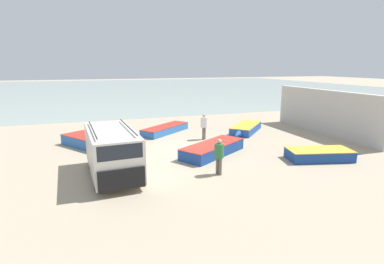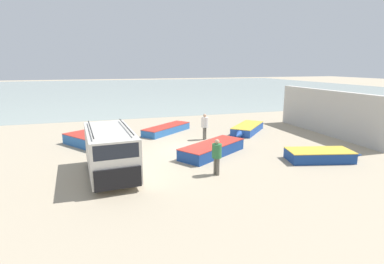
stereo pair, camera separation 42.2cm
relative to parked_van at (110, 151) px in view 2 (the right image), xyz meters
name	(u,v)px [view 2 (the right image)]	position (x,y,z in m)	size (l,w,h in m)	color
ground_plane	(190,150)	(4.81, 3.06, -1.21)	(200.00, 200.00, 0.00)	tan
sea_water	(122,88)	(4.81, 55.06, -1.21)	(120.00, 80.00, 0.01)	#99A89E
harbor_wall	(328,113)	(15.86, 4.06, 0.44)	(0.50, 10.45, 3.30)	#BCB7AD
parked_van	(110,151)	(0.00, 0.00, 0.00)	(2.35, 5.06, 2.34)	beige
fishing_rowboat_0	(214,148)	(5.92, 1.80, -0.88)	(5.15, 3.87, 0.66)	navy
fishing_rowboat_1	(247,129)	(10.45, 6.35, -0.92)	(4.07, 4.18, 0.59)	#234CA3
fishing_rowboat_2	(321,155)	(11.03, -1.14, -0.91)	(4.27, 2.35, 0.60)	navy
fishing_rowboat_3	(88,140)	(-1.18, 6.10, -0.87)	(3.46, 4.27, 0.68)	#2D66AD
fishing_rowboat_4	(168,129)	(4.65, 8.26, -0.94)	(4.76, 4.18, 0.55)	#2D66AD
fisherman_0	(205,124)	(6.57, 5.24, -0.13)	(0.48, 0.48, 1.82)	#5B564C
fisherman_1	(217,154)	(4.77, -1.42, -0.17)	(0.46, 0.46, 1.74)	#5B564C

